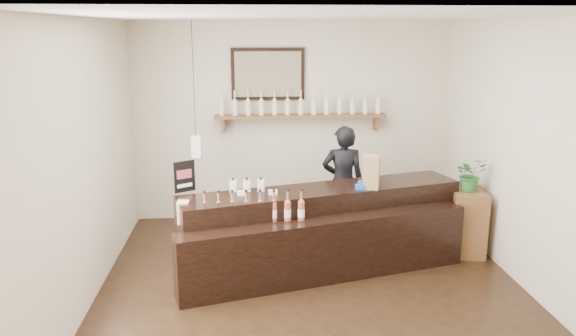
# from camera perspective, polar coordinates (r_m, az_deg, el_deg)

# --- Properties ---
(ground) EXTENTS (5.00, 5.00, 0.00)m
(ground) POSITION_cam_1_polar(r_m,az_deg,el_deg) (6.07, 2.51, -12.35)
(ground) COLOR black
(ground) RESTS_ON ground
(room_shell) EXTENTS (5.00, 5.00, 5.00)m
(room_shell) POSITION_cam_1_polar(r_m,az_deg,el_deg) (5.53, 2.70, 3.69)
(room_shell) COLOR beige
(room_shell) RESTS_ON ground
(back_wall_decor) EXTENTS (2.66, 0.96, 1.69)m
(back_wall_decor) POSITION_cam_1_polar(r_m,az_deg,el_deg) (7.85, -0.48, 7.10)
(back_wall_decor) COLOR brown
(back_wall_decor) RESTS_ON ground
(counter) EXTENTS (3.34, 1.75, 1.08)m
(counter) POSITION_cam_1_polar(r_m,az_deg,el_deg) (6.44, 3.58, -6.54)
(counter) COLOR black
(counter) RESTS_ON ground
(promo_sign) EXTENTS (0.22, 0.15, 0.35)m
(promo_sign) POSITION_cam_1_polar(r_m,az_deg,el_deg) (6.32, -10.48, -0.86)
(promo_sign) COLOR black
(promo_sign) RESTS_ON counter
(paper_bag) EXTENTS (0.21, 0.18, 0.39)m
(paper_bag) POSITION_cam_1_polar(r_m,az_deg,el_deg) (6.39, 8.44, -0.42)
(paper_bag) COLOR #966D48
(paper_bag) RESTS_ON counter
(tape_dispenser) EXTENTS (0.13, 0.07, 0.10)m
(tape_dispenser) POSITION_cam_1_polar(r_m,az_deg,el_deg) (6.39, 7.38, -1.82)
(tape_dispenser) COLOR blue
(tape_dispenser) RESTS_ON counter
(side_cabinet) EXTENTS (0.48, 0.60, 0.79)m
(side_cabinet) POSITION_cam_1_polar(r_m,az_deg,el_deg) (7.22, 17.68, -5.23)
(side_cabinet) COLOR brown
(side_cabinet) RESTS_ON ground
(potted_plant) EXTENTS (0.42, 0.39, 0.41)m
(potted_plant) POSITION_cam_1_polar(r_m,az_deg,el_deg) (7.06, 18.04, -0.60)
(potted_plant) COLOR #2A692A
(potted_plant) RESTS_ON side_cabinet
(shopkeeper) EXTENTS (0.65, 0.46, 1.69)m
(shopkeeper) POSITION_cam_1_polar(r_m,az_deg,el_deg) (7.30, 5.60, -0.74)
(shopkeeper) COLOR black
(shopkeeper) RESTS_ON ground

